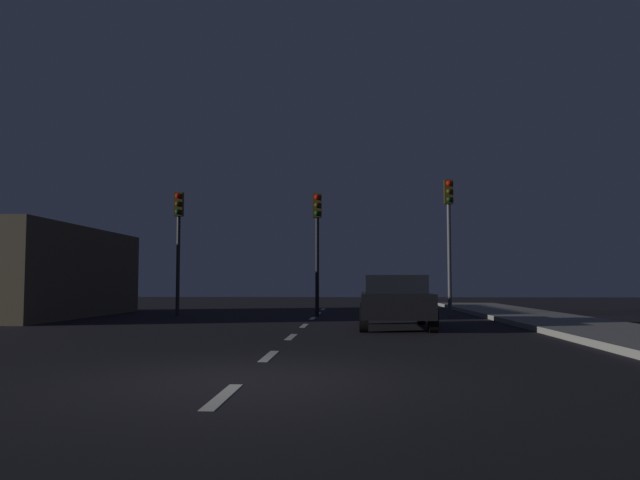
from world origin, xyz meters
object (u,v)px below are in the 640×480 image
object	(u,v)px
traffic_signal_center	(317,230)
traffic_signal_right	(449,221)
traffic_signal_left	(178,229)
car_stopped_ahead	(395,301)

from	to	relation	value
traffic_signal_center	traffic_signal_right	distance (m)	4.87
traffic_signal_left	traffic_signal_center	distance (m)	5.23
traffic_signal_left	car_stopped_ahead	distance (m)	10.02
traffic_signal_left	traffic_signal_center	world-z (taller)	traffic_signal_left
car_stopped_ahead	traffic_signal_right	bearing A→B (deg)	68.01
traffic_signal_left	car_stopped_ahead	bearing A→B (deg)	-37.33
traffic_signal_center	car_stopped_ahead	distance (m)	6.84
traffic_signal_right	car_stopped_ahead	world-z (taller)	traffic_signal_right
traffic_signal_left	car_stopped_ahead	xyz separation A→B (m)	(7.71, -5.88, -2.52)
traffic_signal_center	car_stopped_ahead	bearing A→B (deg)	-67.11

